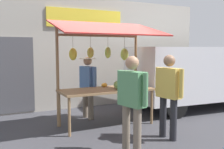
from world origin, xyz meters
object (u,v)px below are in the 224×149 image
market_stall (107,61)px  parked_van (196,72)px  shopper_with_ponytail (132,97)px  shopper_in_grey_tee (169,90)px  vendor_with_sunhat (88,82)px

market_stall → parked_van: (-3.28, -0.43, -0.41)m
market_stall → shopper_with_ponytail: bearing=78.4°
market_stall → shopper_in_grey_tee: bearing=116.1°
vendor_with_sunhat → shopper_in_grey_tee: (-0.90, 2.16, 0.04)m
vendor_with_sunhat → parked_van: parked_van is taller
shopper_in_grey_tee → parked_van: (-2.58, -1.86, 0.12)m
shopper_with_ponytail → shopper_in_grey_tee: size_ratio=1.00×
market_stall → vendor_with_sunhat: 0.95m
market_stall → parked_van: bearing=-172.6°
vendor_with_sunhat → shopper_in_grey_tee: size_ratio=0.95×
vendor_with_sunhat → shopper_in_grey_tee: bearing=11.7°
market_stall → parked_van: market_stall is taller
vendor_with_sunhat → shopper_with_ponytail: size_ratio=0.95×
shopper_with_ponytail → parked_van: size_ratio=0.38×
market_stall → vendor_with_sunhat: bearing=-75.0°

